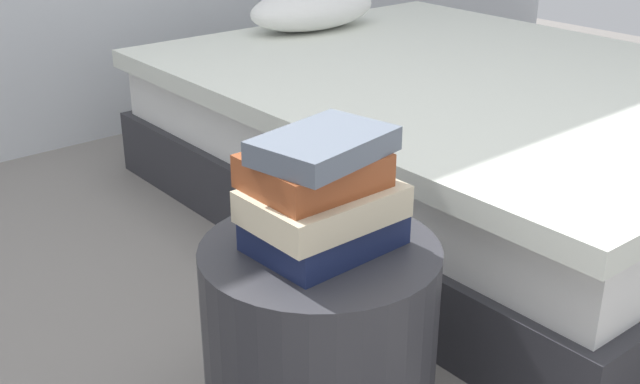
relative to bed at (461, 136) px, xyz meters
name	(u,v)px	position (x,y,z in m)	size (l,w,h in m)	color
bed	(461,136)	(0.00, 0.00, 0.00)	(1.57, 2.03, 0.62)	#2D2D33
side_table	(320,344)	(-1.12, -0.59, -0.02)	(0.46, 0.46, 0.43)	#333338
book_navy	(325,231)	(-1.11, -0.59, 0.22)	(0.26, 0.19, 0.06)	#19234C
book_cream	(321,204)	(-1.12, -0.60, 0.29)	(0.27, 0.20, 0.06)	beige
book_rust	(313,171)	(-1.13, -0.58, 0.35)	(0.23, 0.19, 0.06)	#994723
book_slate	(324,146)	(-1.12, -0.60, 0.40)	(0.24, 0.16, 0.04)	slate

